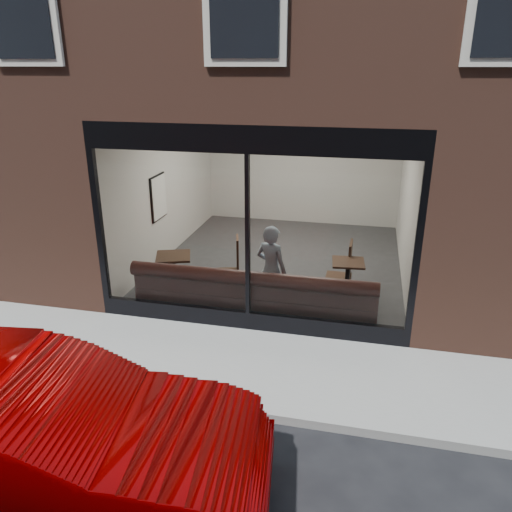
% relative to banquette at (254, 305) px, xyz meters
% --- Properties ---
extents(ground, '(120.00, 120.00, 0.00)m').
position_rel_banquette_xyz_m(ground, '(0.00, -2.45, -0.23)').
color(ground, black).
rests_on(ground, ground).
extents(sidewalk_near, '(40.00, 2.00, 0.01)m').
position_rel_banquette_xyz_m(sidewalk_near, '(0.00, -1.45, -0.22)').
color(sidewalk_near, gray).
rests_on(sidewalk_near, ground).
extents(kerb_near, '(40.00, 0.10, 0.12)m').
position_rel_banquette_xyz_m(kerb_near, '(0.00, -2.50, -0.17)').
color(kerb_near, gray).
rests_on(kerb_near, ground).
extents(host_building_pier_left, '(2.50, 12.00, 3.20)m').
position_rel_banquette_xyz_m(host_building_pier_left, '(-3.75, 5.55, 1.38)').
color(host_building_pier_left, brown).
rests_on(host_building_pier_left, ground).
extents(host_building_pier_right, '(2.50, 12.00, 3.20)m').
position_rel_banquette_xyz_m(host_building_pier_right, '(3.75, 5.55, 1.38)').
color(host_building_pier_right, brown).
rests_on(host_building_pier_right, ground).
extents(host_building_backfill, '(5.00, 6.00, 3.20)m').
position_rel_banquette_xyz_m(host_building_backfill, '(0.00, 8.55, 1.38)').
color(host_building_backfill, brown).
rests_on(host_building_backfill, ground).
extents(cafe_floor, '(6.00, 6.00, 0.00)m').
position_rel_banquette_xyz_m(cafe_floor, '(0.00, 2.55, -0.21)').
color(cafe_floor, '#2D2D30').
rests_on(cafe_floor, ground).
extents(cafe_ceiling, '(6.00, 6.00, 0.00)m').
position_rel_banquette_xyz_m(cafe_ceiling, '(0.00, 2.55, 2.97)').
color(cafe_ceiling, white).
rests_on(cafe_ceiling, host_building_upper).
extents(cafe_wall_back, '(5.00, 0.00, 5.00)m').
position_rel_banquette_xyz_m(cafe_wall_back, '(0.00, 5.54, 1.37)').
color(cafe_wall_back, silver).
rests_on(cafe_wall_back, ground).
extents(cafe_wall_left, '(0.00, 6.00, 6.00)m').
position_rel_banquette_xyz_m(cafe_wall_left, '(-2.49, 2.55, 1.37)').
color(cafe_wall_left, silver).
rests_on(cafe_wall_left, ground).
extents(cafe_wall_right, '(0.00, 6.00, 6.00)m').
position_rel_banquette_xyz_m(cafe_wall_right, '(2.49, 2.55, 1.37)').
color(cafe_wall_right, silver).
rests_on(cafe_wall_right, ground).
extents(storefront_kick, '(5.00, 0.10, 0.30)m').
position_rel_banquette_xyz_m(storefront_kick, '(0.00, -0.40, -0.08)').
color(storefront_kick, black).
rests_on(storefront_kick, ground).
extents(storefront_header, '(5.00, 0.10, 0.40)m').
position_rel_banquette_xyz_m(storefront_header, '(0.00, -0.40, 2.77)').
color(storefront_header, black).
rests_on(storefront_header, host_building_upper).
extents(storefront_mullion, '(0.06, 0.10, 2.50)m').
position_rel_banquette_xyz_m(storefront_mullion, '(0.00, -0.40, 1.32)').
color(storefront_mullion, black).
rests_on(storefront_mullion, storefront_kick).
extents(storefront_glass, '(4.80, 0.00, 4.80)m').
position_rel_banquette_xyz_m(storefront_glass, '(0.00, -0.43, 1.33)').
color(storefront_glass, white).
rests_on(storefront_glass, storefront_kick).
extents(banquette, '(4.00, 0.55, 0.45)m').
position_rel_banquette_xyz_m(banquette, '(0.00, 0.00, 0.00)').
color(banquette, '#351813').
rests_on(banquette, cafe_floor).
extents(person, '(0.66, 0.55, 1.55)m').
position_rel_banquette_xyz_m(person, '(0.24, 0.26, 0.55)').
color(person, '#99AFC6').
rests_on(person, cafe_floor).
extents(cafe_table_left, '(0.77, 0.77, 0.04)m').
position_rel_banquette_xyz_m(cafe_table_left, '(-1.63, 0.57, 0.52)').
color(cafe_table_left, black).
rests_on(cafe_table_left, cafe_floor).
extents(cafe_table_right, '(0.60, 0.60, 0.04)m').
position_rel_banquette_xyz_m(cafe_table_right, '(1.47, 0.98, 0.52)').
color(cafe_table_right, black).
rests_on(cafe_table_right, cafe_floor).
extents(cafe_chair_left, '(0.51, 0.51, 0.04)m').
position_rel_banquette_xyz_m(cafe_chair_left, '(-0.79, 1.22, 0.01)').
color(cafe_chair_left, black).
rests_on(cafe_chair_left, cafe_floor).
extents(cafe_chair_right, '(0.48, 0.48, 0.04)m').
position_rel_banquette_xyz_m(cafe_chair_right, '(1.29, 1.45, 0.01)').
color(cafe_chair_right, black).
rests_on(cafe_chair_right, cafe_floor).
extents(wall_poster, '(0.02, 0.65, 0.86)m').
position_rel_banquette_xyz_m(wall_poster, '(-2.45, 1.98, 1.21)').
color(wall_poster, white).
rests_on(wall_poster, cafe_wall_left).
extents(parked_car, '(4.69, 2.18, 1.49)m').
position_rel_banquette_xyz_m(parked_car, '(-1.18, -4.19, 0.52)').
color(parked_car, '#A40001').
rests_on(parked_car, ground).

